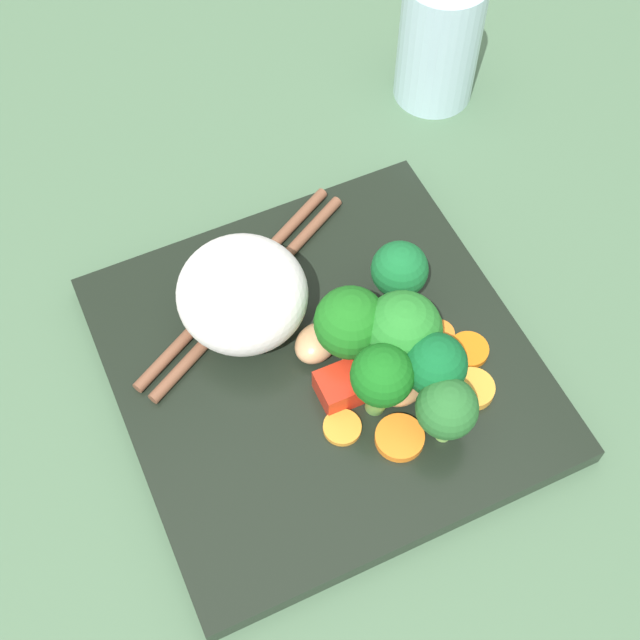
% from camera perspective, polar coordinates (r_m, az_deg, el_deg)
% --- Properties ---
extents(ground_plane, '(1.10, 1.10, 0.02)m').
position_cam_1_polar(ground_plane, '(0.61, 0.13, -3.86)').
color(ground_plane, '#4A6A4C').
extents(square_plate, '(0.27, 0.27, 0.02)m').
position_cam_1_polar(square_plate, '(0.60, 0.13, -3.06)').
color(square_plate, black).
rests_on(square_plate, ground_plane).
extents(rice_mound, '(0.11, 0.12, 0.07)m').
position_cam_1_polar(rice_mound, '(0.58, -5.09, 1.67)').
color(rice_mound, white).
rests_on(rice_mound, square_plate).
extents(broccoli_floret_0, '(0.04, 0.04, 0.06)m').
position_cam_1_polar(broccoli_floret_0, '(0.54, 4.07, -3.73)').
color(broccoli_floret_0, '#63A246').
rests_on(broccoli_floret_0, square_plate).
extents(broccoli_floret_1, '(0.05, 0.05, 0.06)m').
position_cam_1_polar(broccoli_floret_1, '(0.56, 5.38, -0.72)').
color(broccoli_floret_1, '#7EBA57').
rests_on(broccoli_floret_1, square_plate).
extents(broccoli_floret_2, '(0.04, 0.04, 0.06)m').
position_cam_1_polar(broccoli_floret_2, '(0.55, 7.50, -2.95)').
color(broccoli_floret_2, '#5A9F47').
rests_on(broccoli_floret_2, square_plate).
extents(broccoli_floret_3, '(0.04, 0.04, 0.05)m').
position_cam_1_polar(broccoli_floret_3, '(0.54, 8.27, -5.76)').
color(broccoli_floret_3, '#7AB652').
rests_on(broccoli_floret_3, square_plate).
extents(broccoli_floret_4, '(0.04, 0.04, 0.05)m').
position_cam_1_polar(broccoli_floret_4, '(0.59, 5.20, 3.25)').
color(broccoli_floret_4, '#52A24A').
rests_on(broccoli_floret_4, square_plate).
extents(broccoli_floret_5, '(0.05, 0.05, 0.06)m').
position_cam_1_polar(broccoli_floret_5, '(0.56, 2.18, -0.52)').
color(broccoli_floret_5, '#7CB15C').
rests_on(broccoli_floret_5, square_plate).
extents(carrot_slice_0, '(0.04, 0.04, 0.01)m').
position_cam_1_polar(carrot_slice_0, '(0.56, 5.21, -7.65)').
color(carrot_slice_0, orange).
rests_on(carrot_slice_0, square_plate).
extents(carrot_slice_1, '(0.04, 0.04, 0.00)m').
position_cam_1_polar(carrot_slice_1, '(0.56, 1.46, -7.01)').
color(carrot_slice_1, orange).
rests_on(carrot_slice_1, square_plate).
extents(carrot_slice_2, '(0.04, 0.04, 0.01)m').
position_cam_1_polar(carrot_slice_2, '(0.58, 9.91, -4.44)').
color(carrot_slice_2, gold).
rests_on(carrot_slice_2, square_plate).
extents(carrot_slice_3, '(0.03, 0.03, 0.01)m').
position_cam_1_polar(carrot_slice_3, '(0.59, 6.87, -2.84)').
color(carrot_slice_3, orange).
rests_on(carrot_slice_3, square_plate).
extents(carrot_slice_4, '(0.03, 0.03, 0.00)m').
position_cam_1_polar(carrot_slice_4, '(0.60, 9.67, -1.93)').
color(carrot_slice_4, orange).
rests_on(carrot_slice_4, square_plate).
extents(carrot_slice_5, '(0.03, 0.03, 0.00)m').
position_cam_1_polar(carrot_slice_5, '(0.60, 7.72, -0.93)').
color(carrot_slice_5, orange).
rests_on(carrot_slice_5, square_plate).
extents(pepper_chunk_0, '(0.03, 0.04, 0.02)m').
position_cam_1_polar(pepper_chunk_0, '(0.59, 3.60, -0.54)').
color(pepper_chunk_0, red).
rests_on(pepper_chunk_0, square_plate).
extents(pepper_chunk_1, '(0.03, 0.03, 0.02)m').
position_cam_1_polar(pepper_chunk_1, '(0.57, 1.17, -4.47)').
color(pepper_chunk_1, red).
rests_on(pepper_chunk_1, square_plate).
extents(chicken_piece_0, '(0.04, 0.04, 0.02)m').
position_cam_1_polar(chicken_piece_0, '(0.58, -0.50, -1.61)').
color(chicken_piece_0, tan).
rests_on(chicken_piece_0, square_plate).
extents(chicken_piece_1, '(0.03, 0.02, 0.02)m').
position_cam_1_polar(chicken_piece_1, '(0.59, 0.74, 0.16)').
color(chicken_piece_1, '#AE8550').
rests_on(chicken_piece_1, square_plate).
extents(chicken_piece_2, '(0.04, 0.04, 0.02)m').
position_cam_1_polar(chicken_piece_2, '(0.57, 5.28, -4.18)').
color(chicken_piece_2, tan).
rests_on(chicken_piece_2, square_plate).
extents(chopstick_pair, '(0.12, 0.19, 0.01)m').
position_cam_1_polar(chopstick_pair, '(0.62, -4.98, 2.07)').
color(chopstick_pair, brown).
rests_on(chopstick_pair, square_plate).
extents(drinking_glass, '(0.07, 0.07, 0.11)m').
position_cam_1_polar(drinking_glass, '(0.74, 7.78, 17.62)').
color(drinking_glass, silver).
rests_on(drinking_glass, ground_plane).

